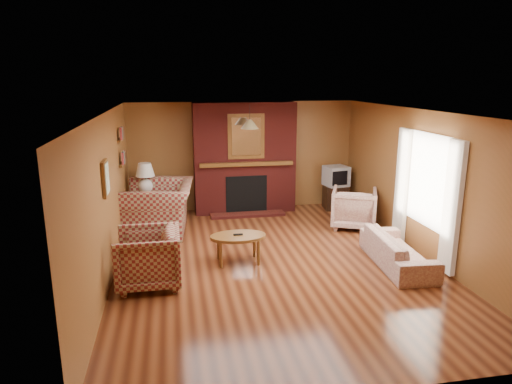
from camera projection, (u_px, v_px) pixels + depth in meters
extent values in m
plane|color=#451E0E|center=(274.00, 262.00, 7.38)|extent=(6.50, 6.50, 0.00)
plane|color=white|center=(276.00, 112.00, 6.80)|extent=(6.50, 6.50, 0.00)
plane|color=#95572E|center=(243.00, 156.00, 10.19)|extent=(6.50, 0.00, 6.50)
plane|color=#95572E|center=(357.00, 277.00, 3.99)|extent=(6.50, 0.00, 6.50)
plane|color=#95572E|center=(108.00, 198.00, 6.65)|extent=(0.00, 6.50, 6.50)
plane|color=#95572E|center=(422.00, 184.00, 7.53)|extent=(0.00, 6.50, 6.50)
cube|color=#5A1713|center=(244.00, 158.00, 9.95)|extent=(2.20, 0.50, 2.40)
cube|color=black|center=(246.00, 194.00, 9.92)|extent=(0.90, 0.06, 0.80)
cube|color=#5A1713|center=(248.00, 214.00, 9.86)|extent=(1.60, 0.35, 0.06)
cube|color=brown|center=(246.00, 164.00, 9.72)|extent=(2.00, 0.18, 0.08)
cube|color=brown|center=(246.00, 136.00, 9.60)|extent=(0.78, 0.05, 0.95)
cube|color=white|center=(246.00, 137.00, 9.58)|extent=(0.62, 0.02, 0.80)
cube|color=beige|center=(452.00, 208.00, 6.65)|extent=(0.08, 0.35, 2.00)
cube|color=beige|center=(402.00, 185.00, 8.08)|extent=(0.08, 0.35, 2.00)
cube|color=white|center=(428.00, 180.00, 7.31)|extent=(0.03, 1.10, 1.50)
cube|color=brown|center=(122.00, 164.00, 8.43)|extent=(0.06, 0.55, 0.04)
cube|color=brown|center=(120.00, 140.00, 8.32)|extent=(0.06, 0.55, 0.04)
cube|color=brown|center=(105.00, 178.00, 6.29)|extent=(0.04, 0.40, 0.50)
cube|color=silver|center=(107.00, 178.00, 6.29)|extent=(0.01, 0.32, 0.42)
cylinder|color=black|center=(250.00, 113.00, 9.04)|extent=(0.01, 0.01, 0.35)
cone|color=#BC7C4B|center=(250.00, 124.00, 9.09)|extent=(0.36, 0.36, 0.18)
imported|color=maroon|center=(159.00, 208.00, 8.75)|extent=(1.42, 1.59, 0.95)
imported|color=maroon|center=(148.00, 258.00, 6.47)|extent=(0.91, 0.88, 0.82)
imported|color=beige|center=(398.00, 250.00, 7.22)|extent=(0.79, 1.75, 0.50)
imported|color=beige|center=(354.00, 208.00, 9.03)|extent=(1.11, 1.13, 0.79)
ellipsoid|color=brown|center=(238.00, 237.00, 7.27)|extent=(0.89, 0.55, 0.05)
cube|color=black|center=(238.00, 234.00, 7.27)|extent=(0.15, 0.05, 0.02)
cylinder|color=brown|center=(255.00, 245.00, 7.55)|extent=(0.05, 0.05, 0.41)
cylinder|color=brown|center=(219.00, 247.00, 7.45)|extent=(0.05, 0.05, 0.41)
cylinder|color=brown|center=(259.00, 253.00, 7.21)|extent=(0.05, 0.05, 0.41)
cylinder|color=brown|center=(221.00, 255.00, 7.11)|extent=(0.05, 0.05, 0.41)
cube|color=brown|center=(147.00, 209.00, 9.27)|extent=(0.49, 0.49, 0.63)
sphere|color=silver|center=(146.00, 186.00, 9.16)|extent=(0.30, 0.30, 0.30)
cylinder|color=black|center=(145.00, 178.00, 9.12)|extent=(0.03, 0.03, 0.09)
cone|color=white|center=(145.00, 170.00, 9.08)|extent=(0.38, 0.38, 0.26)
cube|color=black|center=(335.00, 197.00, 10.35)|extent=(0.53, 0.49, 0.54)
cube|color=#A9ACB1|center=(336.00, 176.00, 10.23)|extent=(0.56, 0.54, 0.44)
cube|color=black|center=(340.00, 178.00, 10.00)|extent=(0.37, 0.09, 0.31)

